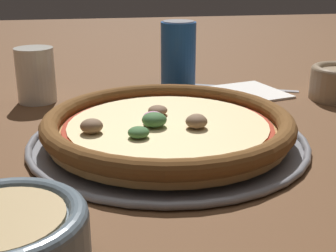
% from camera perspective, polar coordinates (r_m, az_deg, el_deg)
% --- Properties ---
extents(ground_plane, '(3.00, 3.00, 0.00)m').
position_cam_1_polar(ground_plane, '(0.62, 0.00, -2.13)').
color(ground_plane, brown).
extents(pizza_tray, '(0.36, 0.36, 0.01)m').
position_cam_1_polar(pizza_tray, '(0.61, 0.00, -1.77)').
color(pizza_tray, gray).
rests_on(pizza_tray, ground_plane).
extents(pizza, '(0.33, 0.33, 0.04)m').
position_cam_1_polar(pizza, '(0.61, -0.03, 0.12)').
color(pizza, tan).
rests_on(pizza, pizza_tray).
extents(bowl_near, '(0.13, 0.13, 0.05)m').
position_cam_1_polar(bowl_near, '(0.39, -19.44, -12.37)').
color(bowl_near, slate).
rests_on(bowl_near, ground_plane).
extents(drinking_cup, '(0.06, 0.06, 0.09)m').
position_cam_1_polar(drinking_cup, '(0.82, -15.83, 5.99)').
color(drinking_cup, silver).
rests_on(drinking_cup, ground_plane).
extents(napkin, '(0.14, 0.15, 0.01)m').
position_cam_1_polar(napkin, '(0.87, 9.83, 4.21)').
color(napkin, white).
rests_on(napkin, ground_plane).
extents(fork, '(0.19, 0.10, 0.00)m').
position_cam_1_polar(fork, '(0.90, 8.61, 4.64)').
color(fork, '#B7B7BC').
rests_on(fork, ground_plane).
extents(beverage_can, '(0.07, 0.07, 0.12)m').
position_cam_1_polar(beverage_can, '(0.89, 1.26, 8.71)').
color(beverage_can, '#194C99').
rests_on(beverage_can, ground_plane).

